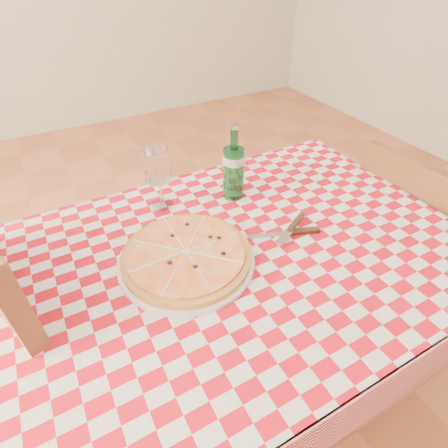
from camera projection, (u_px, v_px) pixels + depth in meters
The scene contains 7 objects.
dining_table at pixel (240, 275), 1.03m from camera, with size 1.20×0.80×0.75m.
tablecloth at pixel (241, 252), 0.97m from camera, with size 1.30×0.90×0.01m, color #B40B1A.
chair_near at pixel (402, 237), 1.41m from camera, with size 0.42×0.42×0.86m.
pizza_plate at pixel (186, 255), 0.92m from camera, with size 0.36×0.36×0.05m, color #C88442, non-canonical shape.
water_bottle at pixel (234, 163), 1.10m from camera, with size 0.07×0.07×0.25m, color #1A692E, non-canonical shape.
wine_glass at pixel (159, 179), 1.07m from camera, with size 0.08×0.08×0.20m, color silver, non-canonical shape.
cutlery at pixel (290, 231), 1.02m from camera, with size 0.23×0.19×0.02m, color silver, non-canonical shape.
Camera 1 is at (-0.38, -0.60, 1.42)m, focal length 28.00 mm.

